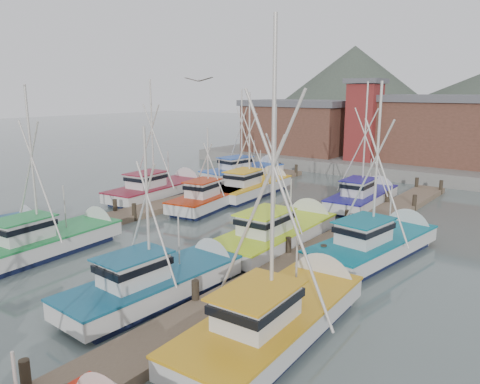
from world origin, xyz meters
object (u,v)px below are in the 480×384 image
Objects in this scene: lookout_tower at (364,119)px; boat_12 at (254,186)px; boat_4 at (51,240)px; boat_8 at (213,198)px.

boat_12 is at bearing -98.74° from lookout_tower.
lookout_tower is at bearing 75.72° from boat_12.
boat_4 is (-2.73, -34.75, -4.87)m from lookout_tower.
lookout_tower is at bearing 80.65° from boat_4.
boat_4 reaches higher than boat_12.
boat_4 is 0.96× the size of boat_12.
boat_8 is (0.38, 12.89, -0.01)m from boat_4.
boat_8 is at bearing -96.13° from lookout_tower.
lookout_tower is 0.88× the size of boat_4.
boat_8 is (-2.35, -21.86, -4.88)m from lookout_tower.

